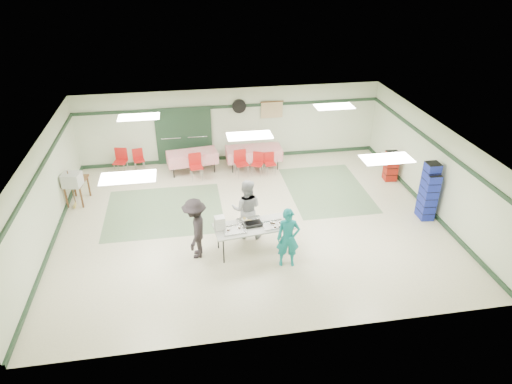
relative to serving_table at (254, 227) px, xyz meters
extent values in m
plane|color=beige|center=(0.13, 1.44, -0.72)|extent=(11.00, 11.00, 0.00)
plane|color=silver|center=(0.13, 1.44, 1.98)|extent=(11.00, 11.00, 0.00)
plane|color=beige|center=(0.13, 5.94, 0.63)|extent=(11.00, 0.00, 11.00)
plane|color=beige|center=(0.13, -3.06, 0.63)|extent=(11.00, 0.00, 11.00)
plane|color=beige|center=(-5.37, 1.44, 0.63)|extent=(0.00, 9.00, 9.00)
plane|color=beige|center=(5.63, 1.44, 0.63)|extent=(0.00, 9.00, 9.00)
cube|color=#1C3321|center=(0.13, 5.91, 1.33)|extent=(11.00, 0.06, 0.10)
cube|color=#1C3321|center=(0.13, 5.91, -0.66)|extent=(11.00, 0.06, 0.12)
cube|color=#1C3321|center=(-5.34, 1.44, 1.33)|extent=(0.06, 9.00, 0.10)
cube|color=#1C3321|center=(-5.34, 1.44, -0.66)|extent=(0.06, 9.00, 0.12)
cube|color=#1C3321|center=(5.60, 1.44, 1.33)|extent=(0.06, 9.00, 0.10)
cube|color=#1C3321|center=(5.60, 1.44, -0.66)|extent=(0.06, 9.00, 0.12)
cube|color=gray|center=(-2.37, 2.44, -0.72)|extent=(3.50, 3.00, 0.01)
cube|color=gray|center=(2.93, 2.94, -0.72)|extent=(2.50, 3.50, 0.01)
cube|color=gray|center=(-2.07, 5.88, 0.33)|extent=(0.90, 0.06, 2.10)
cube|color=gray|center=(-1.12, 5.88, 0.33)|extent=(0.90, 0.06, 2.10)
cube|color=#1C3321|center=(-1.60, 5.86, 0.33)|extent=(2.00, 0.03, 2.15)
cylinder|color=black|center=(0.43, 5.88, 1.33)|extent=(0.50, 0.10, 0.50)
cube|color=#D2AE83|center=(1.63, 5.88, 1.13)|extent=(0.80, 0.02, 0.60)
cube|color=#BABBB5|center=(0.00, 0.00, 0.02)|extent=(2.13, 1.07, 0.04)
cylinder|color=black|center=(-0.84, -0.44, -0.36)|extent=(0.04, 0.04, 0.72)
cylinder|color=black|center=(0.92, -0.22, -0.36)|extent=(0.04, 0.04, 0.72)
cylinder|color=black|center=(-0.92, 0.22, -0.36)|extent=(0.04, 0.04, 0.72)
cylinder|color=black|center=(0.84, 0.44, -0.36)|extent=(0.04, 0.04, 0.72)
cube|color=silver|center=(0.51, -0.08, 0.05)|extent=(0.59, 0.48, 0.02)
cube|color=silver|center=(-0.07, 0.17, 0.05)|extent=(0.69, 0.55, 0.02)
cube|color=silver|center=(-0.53, -0.15, 0.05)|extent=(0.63, 0.50, 0.02)
cube|color=black|center=(-0.01, 0.02, 0.08)|extent=(0.47, 0.33, 0.08)
cube|color=white|center=(-0.87, 0.00, 0.22)|extent=(0.28, 0.26, 0.35)
imported|color=#127A80|center=(0.74, -0.75, 0.07)|extent=(0.63, 0.46, 1.59)
imported|color=#98989D|center=(-0.08, 0.70, 0.14)|extent=(0.95, 0.81, 1.72)
imported|color=black|center=(-1.50, 0.00, 0.11)|extent=(0.77, 1.15, 1.66)
cube|color=red|center=(0.82, 5.03, 0.02)|extent=(1.96, 0.85, 0.05)
cube|color=red|center=(0.82, 5.03, -0.17)|extent=(1.96, 0.87, 0.40)
cylinder|color=black|center=(0.01, 4.71, -0.36)|extent=(0.04, 0.04, 0.72)
cylinder|color=black|center=(1.64, 4.70, -0.36)|extent=(0.04, 0.04, 0.72)
cylinder|color=black|center=(0.01, 5.36, -0.36)|extent=(0.04, 0.04, 0.72)
cylinder|color=black|center=(1.64, 5.36, -0.36)|extent=(0.04, 0.04, 0.72)
cube|color=red|center=(-1.38, 5.03, 0.02)|extent=(1.81, 0.97, 0.05)
cube|color=red|center=(-1.38, 5.03, -0.17)|extent=(1.82, 0.99, 0.40)
cylinder|color=black|center=(-2.06, 4.65, -0.36)|extent=(0.04, 0.04, 0.72)
cylinder|color=black|center=(-0.63, 4.84, -0.36)|extent=(0.04, 0.04, 0.72)
cylinder|color=black|center=(-2.13, 5.22, -0.36)|extent=(0.04, 0.04, 0.72)
cylinder|color=black|center=(-0.70, 5.41, -0.36)|extent=(0.04, 0.04, 0.72)
cube|color=#AC0D1A|center=(0.83, 4.38, -0.30)|extent=(0.50, 0.50, 0.04)
cube|color=#AC0D1A|center=(0.90, 4.54, -0.09)|extent=(0.36, 0.19, 0.38)
cylinder|color=silver|center=(0.63, 4.30, -0.52)|extent=(0.02, 0.02, 0.40)
cylinder|color=silver|center=(0.91, 4.18, -0.52)|extent=(0.02, 0.02, 0.40)
cylinder|color=silver|center=(0.76, 4.58, -0.52)|extent=(0.02, 0.02, 0.40)
cylinder|color=silver|center=(1.04, 4.46, -0.52)|extent=(0.02, 0.02, 0.40)
cube|color=#AC0D1A|center=(0.29, 4.38, -0.24)|extent=(0.50, 0.50, 0.04)
cube|color=#AC0D1A|center=(0.25, 4.57, -0.01)|extent=(0.43, 0.11, 0.43)
cylinder|color=silver|center=(0.15, 4.18, -0.49)|extent=(0.02, 0.02, 0.45)
cylinder|color=silver|center=(0.49, 4.24, -0.49)|extent=(0.02, 0.02, 0.45)
cylinder|color=silver|center=(0.09, 4.52, -0.49)|extent=(0.02, 0.02, 0.45)
cylinder|color=silver|center=(0.43, 4.58, -0.49)|extent=(0.02, 0.02, 0.45)
cube|color=#AC0D1A|center=(1.29, 4.38, -0.32)|extent=(0.40, 0.40, 0.04)
cube|color=#AC0D1A|center=(1.28, 4.54, -0.12)|extent=(0.36, 0.08, 0.36)
cylinder|color=silver|center=(1.16, 4.22, -0.53)|extent=(0.02, 0.02, 0.38)
cylinder|color=silver|center=(1.45, 4.25, -0.53)|extent=(0.02, 0.02, 0.38)
cylinder|color=silver|center=(1.14, 4.51, -0.53)|extent=(0.02, 0.02, 0.38)
cylinder|color=silver|center=(1.42, 4.54, -0.53)|extent=(0.02, 0.02, 0.38)
cube|color=#AC0D1A|center=(-1.28, 4.38, -0.25)|extent=(0.47, 0.47, 0.04)
cube|color=#AC0D1A|center=(-1.30, 4.57, -0.01)|extent=(0.43, 0.09, 0.43)
cylinder|color=silver|center=(-1.43, 4.19, -0.50)|extent=(0.02, 0.02, 0.45)
cylinder|color=silver|center=(-1.09, 4.23, -0.50)|extent=(0.02, 0.02, 0.45)
cylinder|color=silver|center=(-1.47, 4.53, -0.50)|extent=(0.02, 0.02, 0.45)
cylinder|color=silver|center=(-1.13, 4.57, -0.50)|extent=(0.02, 0.02, 0.45)
cube|color=#AC0D1A|center=(-3.26, 5.43, -0.32)|extent=(0.44, 0.44, 0.04)
cube|color=#AC0D1A|center=(-3.29, 5.59, -0.11)|extent=(0.37, 0.12, 0.37)
cylinder|color=silver|center=(-3.37, 5.26, -0.53)|extent=(0.02, 0.02, 0.39)
cylinder|color=silver|center=(-3.08, 5.32, -0.53)|extent=(0.02, 0.02, 0.39)
cylinder|color=silver|center=(-3.43, 5.54, -0.53)|extent=(0.02, 0.02, 0.39)
cylinder|color=silver|center=(-3.14, 5.61, -0.53)|extent=(0.02, 0.02, 0.39)
cube|color=#AC0D1A|center=(-3.87, 5.23, -0.24)|extent=(0.52, 0.52, 0.04)
cube|color=#AC0D1A|center=(-3.83, 5.42, -0.01)|extent=(0.43, 0.13, 0.43)
cylinder|color=silver|center=(-4.08, 5.10, -0.49)|extent=(0.02, 0.02, 0.45)
cylinder|color=silver|center=(-3.74, 5.02, -0.49)|extent=(0.02, 0.02, 0.45)
cylinder|color=silver|center=(-4.00, 5.44, -0.49)|extent=(0.02, 0.02, 0.45)
cylinder|color=silver|center=(-3.67, 5.36, -0.49)|extent=(0.02, 0.02, 0.45)
cube|color=navy|center=(5.28, 0.85, 0.15)|extent=(0.39, 0.39, 1.75)
cube|color=#A11C10|center=(5.28, 3.28, -0.20)|extent=(0.43, 0.43, 1.03)
cube|color=navy|center=(5.28, 0.72, 0.01)|extent=(0.41, 0.41, 1.47)
cube|color=brown|center=(-5.02, 3.45, 0.00)|extent=(0.70, 0.97, 0.05)
cube|color=brown|center=(-5.31, 3.12, -0.37)|extent=(0.05, 0.05, 0.70)
cube|color=brown|center=(-4.85, 3.05, -0.37)|extent=(0.05, 0.05, 0.70)
cube|color=brown|center=(-5.20, 3.85, -0.37)|extent=(0.05, 0.05, 0.70)
cube|color=brown|center=(-4.74, 3.78, -0.37)|extent=(0.05, 0.05, 0.70)
cube|color=#A7A8A3|center=(-5.02, 3.10, 0.23)|extent=(0.60, 0.55, 0.41)
cylinder|color=brown|center=(-5.10, 3.18, -0.08)|extent=(0.05, 0.20, 1.24)
camera|label=1|loc=(-1.57, -9.81, 6.47)|focal=32.00mm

